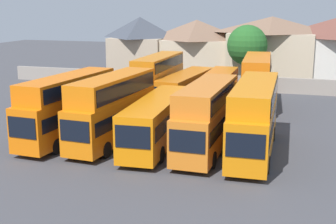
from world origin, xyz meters
TOP-DOWN VIEW (x-y plane):
  - ground at (0.00, 18.00)m, footprint 140.00×140.00m
  - depot_boundary_wall at (0.00, 23.90)m, footprint 56.00×0.50m
  - bus_1 at (-6.86, -0.26)m, footprint 3.12×10.81m
  - bus_2 at (-3.27, -0.09)m, footprint 3.10×10.41m
  - bus_3 at (0.07, 0.19)m, footprint 3.17×11.73m
  - bus_4 at (3.76, -0.16)m, footprint 2.69×10.13m
  - bus_5 at (6.94, 0.38)m, footprint 2.91×11.55m
  - bus_6 at (-4.46, 14.12)m, footprint 2.61×10.88m
  - bus_7 at (-1.51, 14.12)m, footprint 3.46×11.74m
  - bus_8 at (1.95, 13.55)m, footprint 2.75×10.40m
  - bus_9 at (5.52, 14.31)m, footprint 3.29×10.75m
  - house_terrace_left at (-13.01, 31.90)m, footprint 7.96×7.47m
  - house_terrace_centre at (-4.77, 32.10)m, footprint 10.19×7.01m
  - house_terrace_right at (5.42, 31.32)m, footprint 11.36×7.25m
  - house_terrace_far_right at (13.43, 31.58)m, footprint 11.40×6.80m
  - tree_left_of_lot at (2.94, 26.40)m, footprint 4.91×4.91m

SIDE VIEW (x-z plane):
  - ground at x=0.00m, z-range 0.00..0.00m
  - depot_boundary_wall at x=0.00m, z-range 0.00..1.80m
  - bus_7 at x=-1.51m, z-range 0.24..3.51m
  - bus_3 at x=0.07m, z-range 0.25..3.71m
  - bus_8 at x=1.95m, z-range 0.25..3.80m
  - bus_4 at x=3.76m, z-range 0.31..5.09m
  - bus_1 at x=-6.86m, z-range 0.31..5.19m
  - bus_5 at x=6.94m, z-range 0.31..5.24m
  - bus_6 at x=-4.46m, z-range 0.31..5.26m
  - bus_2 at x=-3.27m, z-range 0.31..5.32m
  - bus_9 at x=5.52m, z-range 0.32..5.48m
  - house_terrace_centre at x=-4.77m, z-range 0.09..8.12m
  - house_terrace_left at x=-13.01m, z-range 0.09..8.46m
  - house_terrace_far_right at x=13.43m, z-range 0.09..8.60m
  - house_terrace_right at x=5.42m, z-range 0.08..8.66m
  - tree_left_of_lot at x=2.94m, z-range 1.36..9.06m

